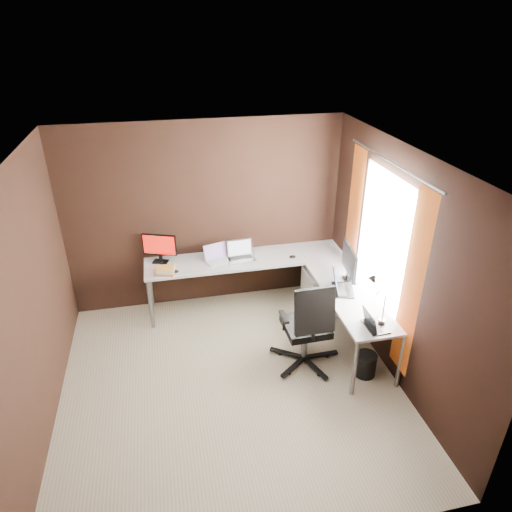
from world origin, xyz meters
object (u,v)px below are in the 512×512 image
(office_chair, at_px, (306,340))
(desk_lamp, at_px, (377,294))
(wastebasket, at_px, (365,364))
(monitor_right, at_px, (349,262))
(monitor_left, at_px, (160,247))
(book_stack, at_px, (165,270))
(drawer_pedestal, at_px, (321,291))
(laptop_black_small, at_px, (373,324))
(laptop_silver, at_px, (241,255))
(laptop_black_big, at_px, (340,287))
(laptop_white, at_px, (217,257))

(office_chair, bearing_deg, desk_lamp, -29.38)
(wastebasket, bearing_deg, monitor_right, 85.41)
(monitor_left, relative_size, monitor_right, 0.77)
(monitor_right, relative_size, office_chair, 0.49)
(book_stack, height_order, desk_lamp, desk_lamp)
(drawer_pedestal, bearing_deg, monitor_left, 166.47)
(laptop_black_small, xyz_separation_m, office_chair, (-0.56, 0.42, -0.45))
(laptop_silver, height_order, wastebasket, laptop_silver)
(monitor_right, bearing_deg, desk_lamp, -175.89)
(desk_lamp, bearing_deg, office_chair, 163.60)
(laptop_black_big, distance_m, desk_lamp, 0.71)
(drawer_pedestal, xyz_separation_m, wastebasket, (0.07, -1.31, -0.16))
(laptop_silver, bearing_deg, book_stack, -173.12)
(drawer_pedestal, distance_m, monitor_left, 2.21)
(laptop_white, xyz_separation_m, laptop_silver, (0.31, -0.00, 0.00))
(monitor_left, xyz_separation_m, laptop_black_big, (2.02, -1.17, -0.17))
(drawer_pedestal, distance_m, book_stack, 2.07)
(drawer_pedestal, height_order, laptop_silver, laptop_silver)
(monitor_right, bearing_deg, book_stack, 80.86)
(drawer_pedestal, bearing_deg, wastebasket, -86.94)
(laptop_white, bearing_deg, monitor_right, -46.92)
(laptop_white, relative_size, laptop_black_small, 1.26)
(book_stack, xyz_separation_m, wastebasket, (2.08, -1.49, -0.63))
(laptop_white, xyz_separation_m, wastebasket, (1.40, -1.68, -0.64))
(laptop_silver, bearing_deg, laptop_white, 175.43)
(monitor_right, distance_m, book_stack, 2.26)
(laptop_black_big, bearing_deg, laptop_silver, 60.47)
(office_chair, bearing_deg, wastebasket, -29.38)
(laptop_white, xyz_separation_m, laptop_black_small, (1.37, -1.79, -0.00))
(laptop_silver, relative_size, laptop_black_small, 1.26)
(drawer_pedestal, relative_size, laptop_black_big, 1.49)
(desk_lamp, height_order, office_chair, desk_lamp)
(book_stack, bearing_deg, desk_lamp, -35.52)
(laptop_black_big, bearing_deg, drawer_pedestal, 13.84)
(desk_lamp, bearing_deg, book_stack, 156.08)
(book_stack, bearing_deg, laptop_white, 15.90)
(laptop_black_small, bearing_deg, monitor_right, -7.55)
(desk_lamp, relative_size, office_chair, 0.48)
(drawer_pedestal, distance_m, laptop_black_big, 0.83)
(desk_lamp, distance_m, office_chair, 1.01)
(wastebasket, bearing_deg, desk_lamp, -27.68)
(laptop_black_big, distance_m, laptop_black_small, 0.75)
(laptop_white, height_order, book_stack, laptop_white)
(laptop_silver, height_order, laptop_black_big, laptop_silver)
(laptop_black_big, xyz_separation_m, laptop_black_small, (0.07, -0.74, -0.01))
(wastebasket, bearing_deg, office_chair, 151.99)
(monitor_right, bearing_deg, laptop_black_big, 145.43)
(book_stack, height_order, wastebasket, book_stack)
(monitor_right, xyz_separation_m, laptop_silver, (-1.16, 0.85, -0.21))
(drawer_pedestal, height_order, office_chair, office_chair)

